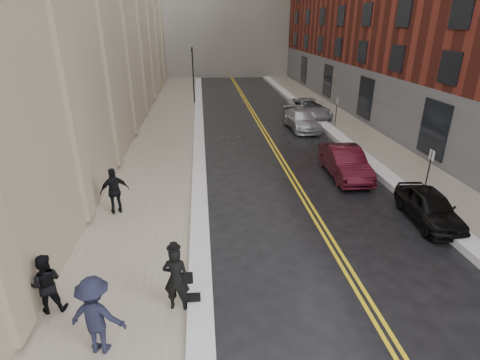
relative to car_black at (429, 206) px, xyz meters
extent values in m
plane|color=black|center=(-6.80, -5.88, -0.64)|extent=(160.00, 160.00, 0.00)
cube|color=gray|center=(-11.30, 10.12, -0.57)|extent=(4.00, 64.00, 0.15)
cube|color=gray|center=(2.20, 10.12, -0.57)|extent=(3.00, 64.00, 0.15)
cube|color=gold|center=(-4.42, 10.12, -0.64)|extent=(0.12, 64.00, 0.01)
cube|color=gold|center=(-4.18, 10.12, -0.64)|extent=(0.12, 64.00, 0.01)
cube|color=white|center=(-9.00, 10.12, -0.51)|extent=(0.70, 60.80, 0.26)
cube|color=white|center=(0.35, 10.12, -0.49)|extent=(0.85, 60.80, 0.30)
cylinder|color=black|center=(-9.40, 24.12, 1.96)|extent=(0.12, 0.12, 5.20)
imported|color=black|center=(-9.40, 24.12, 3.96)|extent=(0.18, 0.15, 0.90)
cylinder|color=black|center=(1.10, 2.12, 0.46)|extent=(0.06, 0.06, 2.20)
cube|color=white|center=(1.10, 2.12, 1.36)|extent=(0.02, 0.35, 0.45)
cylinder|color=black|center=(1.10, 14.12, 0.46)|extent=(0.06, 0.06, 2.20)
cube|color=white|center=(1.10, 14.12, 1.36)|extent=(0.02, 0.35, 0.45)
imported|color=black|center=(0.00, 0.00, 0.00)|extent=(1.82, 3.89, 1.29)
imported|color=#3F0B16|center=(-1.60, 4.92, 0.11)|extent=(1.74, 4.61, 1.50)
imported|color=#B5B9BD|center=(-1.47, 14.14, 0.04)|extent=(2.14, 4.78, 1.36)
imported|color=#A3A7AB|center=(0.00, 17.57, 0.11)|extent=(3.13, 5.67, 1.50)
imported|color=black|center=(-9.60, -4.10, 0.46)|extent=(0.75, 0.55, 1.91)
imported|color=black|center=(-13.00, -3.83, 0.36)|extent=(0.93, 0.77, 1.71)
imported|color=black|center=(-11.34, -5.32, 0.51)|extent=(1.43, 1.00, 2.01)
imported|color=black|center=(-12.33, 1.73, 0.47)|extent=(1.22, 0.84, 1.92)
camera|label=1|loc=(-8.76, -12.27, 6.69)|focal=28.00mm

